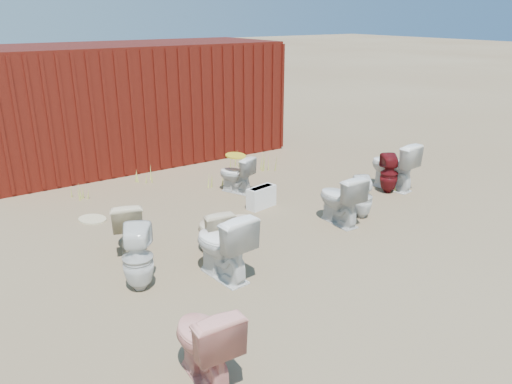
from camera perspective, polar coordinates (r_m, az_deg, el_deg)
ground at (r=6.97m, az=2.77°, el=-5.65°), size 100.00×100.00×0.00m
shipping_container at (r=11.05m, az=-13.66°, el=9.96°), size 6.00×2.40×2.40m
toilet_front_a at (r=5.91m, az=-3.83°, el=-6.02°), size 0.56×0.88×0.85m
toilet_front_pink at (r=4.41m, az=-5.92°, el=-16.58°), size 0.47×0.78×0.78m
toilet_front_c at (r=7.51m, az=9.56°, el=-0.78°), size 0.46×0.77×0.78m
toilet_front_maroon at (r=9.01m, az=14.97°, el=2.03°), size 0.43×0.43×0.69m
toilet_front_e at (r=9.20m, az=15.41°, el=2.92°), size 0.59×0.90×0.86m
toilet_back_a at (r=5.82m, az=-13.36°, el=-7.37°), size 0.48×0.48×0.78m
toilet_back_beige_left at (r=6.45m, az=-4.88°, el=-4.56°), size 0.49×0.73×0.69m
toilet_back_beige_right at (r=6.79m, az=-14.46°, el=-3.72°), size 0.60×0.79×0.71m
toilet_back_yellowlid at (r=8.73m, az=-2.31°, el=2.04°), size 0.60×0.73×0.65m
toilet_back_e at (r=7.82m, az=12.12°, el=-0.61°), size 0.40×0.40×0.65m
yellow_lid at (r=8.63m, az=-2.35°, el=4.18°), size 0.33×0.41×0.02m
loose_tank at (r=8.08m, az=0.61°, el=-0.60°), size 0.53×0.29×0.35m
loose_lid_near at (r=7.61m, az=-1.27°, el=-3.25°), size 0.51×0.58×0.02m
loose_lid_far at (r=8.05m, az=-18.19°, el=-2.97°), size 0.53×0.58×0.02m
weed_clump_a at (r=8.98m, az=-19.86°, el=0.03°), size 0.36×0.36×0.27m
weed_clump_b at (r=9.02m, az=-4.26°, el=1.24°), size 0.32×0.32×0.25m
weed_clump_c at (r=10.00m, az=1.40°, el=3.35°), size 0.36×0.36×0.31m
weed_clump_d at (r=9.56m, az=-12.52°, el=1.92°), size 0.30×0.30×0.26m
weed_clump_e at (r=10.27m, az=-2.22°, el=3.68°), size 0.34×0.34×0.27m
weed_clump_f at (r=9.22m, az=15.16°, el=1.06°), size 0.28×0.28×0.27m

